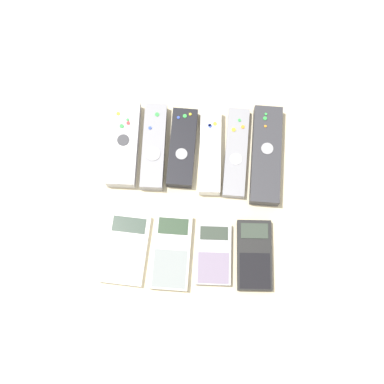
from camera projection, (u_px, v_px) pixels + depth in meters
name	position (u px, v px, depth m)	size (l,w,h in m)	color
ground_plane	(191.00, 208.00, 1.10)	(3.00, 3.00, 0.00)	beige
remote_0	(124.00, 144.00, 1.13)	(0.06, 0.19, 0.03)	#B7B7BC
remote_1	(154.00, 147.00, 1.13)	(0.05, 0.19, 0.03)	gray
remote_2	(182.00, 148.00, 1.13)	(0.06, 0.17, 0.03)	black
remote_3	(210.00, 152.00, 1.12)	(0.05, 0.18, 0.03)	white
remote_4	(236.00, 152.00, 1.13)	(0.05, 0.20, 0.02)	gray
remote_5	(266.00, 155.00, 1.12)	(0.06, 0.21, 0.03)	#333338
calculator_0	(126.00, 249.00, 1.07)	(0.09, 0.15, 0.01)	silver
calculator_1	(171.00, 252.00, 1.07)	(0.08, 0.15, 0.02)	silver
calculator_2	(214.00, 254.00, 1.07)	(0.07, 0.12, 0.02)	#B2B2B7
calculator_3	(254.00, 255.00, 1.07)	(0.08, 0.14, 0.02)	black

